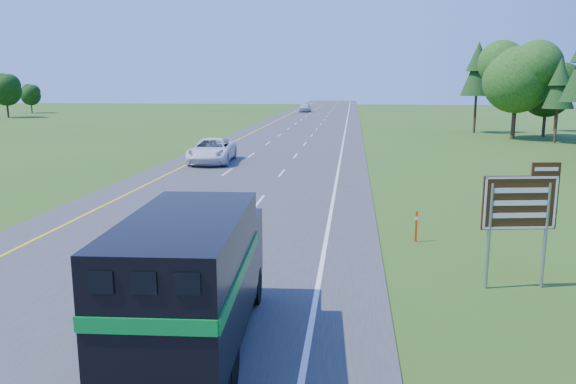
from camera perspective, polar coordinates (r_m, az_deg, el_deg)
name	(u,v)px	position (r m, az deg, el deg)	size (l,w,h in m)	color
road	(290,141)	(57.82, 0.16, 5.22)	(15.00, 260.00, 0.04)	#38383A
lane_markings	(290,141)	(57.82, 0.16, 5.25)	(11.15, 260.00, 0.01)	yellow
horse_truck	(193,279)	(12.31, -9.62, -8.69)	(2.67, 7.41, 3.23)	black
white_suv	(212,150)	(42.21, -7.74, 4.21)	(2.98, 6.46, 1.79)	white
far_car	(305,108)	(114.90, 1.72, 8.58)	(2.11, 5.26, 1.79)	silver
exit_sign	(521,208)	(17.27, 22.58, -1.48)	(2.16, 0.42, 3.70)	gray
delineator	(416,225)	(21.61, 12.90, -3.33)	(0.10, 0.05, 1.17)	red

